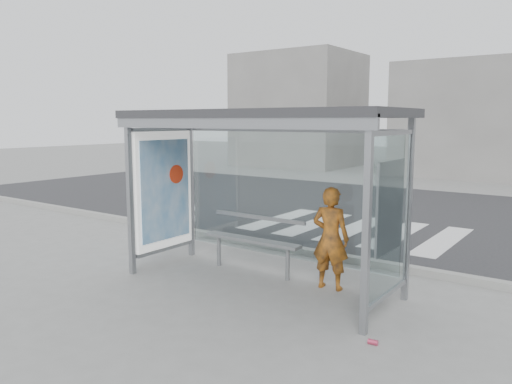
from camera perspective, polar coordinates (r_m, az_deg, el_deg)
ground at (r=7.65m, az=0.22°, el=-10.63°), size 80.00×80.00×0.00m
road at (r=13.80m, az=17.29°, el=-2.49°), size 30.00×10.00×0.01m
curb at (r=9.23m, az=7.29°, el=-7.01°), size 30.00×0.18×0.12m
crosswalk at (r=11.68m, az=11.07°, el=-4.16°), size 4.55×3.00×0.00m
bus_shelter at (r=7.53m, az=-1.81°, el=4.49°), size 4.25×1.65×2.62m
building_left at (r=27.81m, az=4.91°, el=9.24°), size 6.00×5.00×6.00m
building_center at (r=24.28m, az=25.83°, el=7.44°), size 8.00×5.00×5.00m
person at (r=7.40m, az=8.51°, el=-5.24°), size 0.59×0.42×1.52m
bench at (r=8.15m, az=-0.40°, el=-5.46°), size 1.78×0.32×0.92m
soda_can at (r=5.92m, az=13.22°, el=-16.35°), size 0.11×0.07×0.06m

